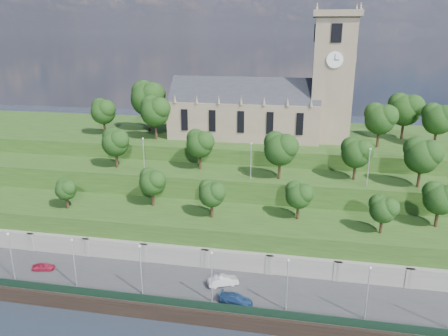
% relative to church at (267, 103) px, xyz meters
% --- Properties ---
extents(ground, '(320.00, 320.00, 0.00)m').
position_rel_church_xyz_m(ground, '(-0.79, -45.98, -22.52)').
color(ground, black).
rests_on(ground, ground).
extents(promenade, '(160.00, 12.00, 2.00)m').
position_rel_church_xyz_m(promenade, '(-0.79, -39.98, -21.52)').
color(promenade, '#2D2D30').
rests_on(promenade, ground).
extents(quay_wall, '(160.00, 0.50, 2.20)m').
position_rel_church_xyz_m(quay_wall, '(-0.79, -46.03, -21.42)').
color(quay_wall, black).
rests_on(quay_wall, ground).
extents(fence, '(160.00, 0.10, 1.20)m').
position_rel_church_xyz_m(fence, '(-0.79, -45.38, -19.92)').
color(fence, black).
rests_on(fence, promenade).
extents(retaining_wall, '(160.00, 2.10, 5.00)m').
position_rel_church_xyz_m(retaining_wall, '(-0.79, -34.01, -20.02)').
color(retaining_wall, slate).
rests_on(retaining_wall, ground).
extents(embankment_lower, '(160.00, 12.00, 8.00)m').
position_rel_church_xyz_m(embankment_lower, '(-0.79, -27.98, -18.52)').
color(embankment_lower, '#223F15').
rests_on(embankment_lower, ground).
extents(embankment_upper, '(160.00, 10.00, 12.00)m').
position_rel_church_xyz_m(embankment_upper, '(-0.79, -16.98, -16.52)').
color(embankment_upper, '#223F15').
rests_on(embankment_upper, ground).
extents(hilltop, '(160.00, 32.00, 15.00)m').
position_rel_church_xyz_m(hilltop, '(-0.79, 4.02, -15.02)').
color(hilltop, '#223F15').
rests_on(hilltop, ground).
extents(church, '(38.60, 12.35, 27.60)m').
position_rel_church_xyz_m(church, '(0.00, 0.00, 0.00)').
color(church, '#6F614E').
rests_on(church, hilltop).
extents(trees_lower, '(65.16, 8.43, 7.25)m').
position_rel_church_xyz_m(trees_lower, '(3.78, -27.57, -10.11)').
color(trees_lower, black).
rests_on(trees_lower, embankment_lower).
extents(trees_upper, '(60.84, 8.43, 8.52)m').
position_rel_church_xyz_m(trees_upper, '(3.76, -17.94, -5.03)').
color(trees_upper, black).
rests_on(trees_upper, embankment_upper).
extents(trees_hilltop, '(76.42, 16.46, 11.64)m').
position_rel_church_xyz_m(trees_hilltop, '(-2.77, -0.78, -0.80)').
color(trees_hilltop, black).
rests_on(trees_hilltop, hilltop).
extents(lamp_posts_promenade, '(60.36, 0.36, 7.56)m').
position_rel_church_xyz_m(lamp_posts_promenade, '(-2.79, -43.48, -16.14)').
color(lamp_posts_promenade, '#B2B2B7').
rests_on(lamp_posts_promenade, promenade).
extents(lamp_posts_upper, '(40.36, 0.36, 6.69)m').
position_rel_church_xyz_m(lamp_posts_upper, '(-0.79, -19.98, -6.59)').
color(lamp_posts_upper, '#B2B2B7').
rests_on(lamp_posts_upper, embankment_upper).
extents(car_left, '(3.55, 2.02, 1.14)m').
position_rel_church_xyz_m(car_left, '(-30.08, -40.25, -19.95)').
color(car_left, maroon).
rests_on(car_left, promenade).
extents(car_middle, '(4.71, 3.28, 1.47)m').
position_rel_church_xyz_m(car_middle, '(-2.11, -39.16, -19.79)').
color(car_middle, '#A3A3A8').
rests_on(car_middle, promenade).
extents(car_right, '(4.97, 2.85, 1.36)m').
position_rel_church_xyz_m(car_right, '(0.50, -43.34, -19.84)').
color(car_right, navy).
rests_on(car_right, promenade).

